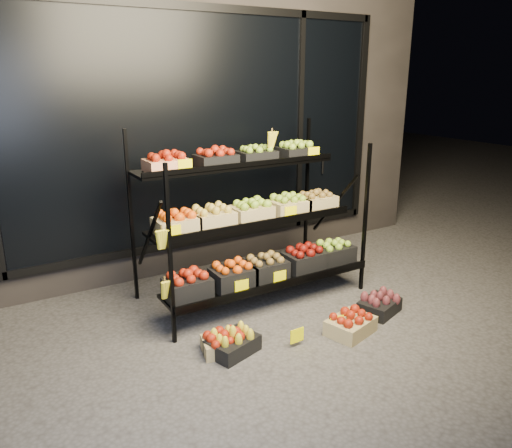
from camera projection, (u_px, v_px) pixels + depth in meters
ground at (289, 320)px, 4.49m from camera, size 24.00×24.00×0.00m
building at (171, 106)px, 6.10m from camera, size 6.00×2.08×3.50m
display_rack at (253, 221)px, 4.75m from camera, size 2.18×1.02×1.70m
tag_floor_a at (297, 340)px, 4.05m from camera, size 0.13×0.01×0.12m
tag_floor_b at (336, 327)px, 4.26m from camera, size 0.13×0.01×0.12m
floor_crate_left at (224, 342)px, 3.97m from camera, size 0.39×0.33×0.18m
floor_crate_midleft at (233, 342)px, 3.95m from camera, size 0.45×0.38×0.20m
floor_crate_midright at (351, 323)px, 4.25m from camera, size 0.46×0.39×0.20m
floor_crate_right at (379, 304)px, 4.61m from camera, size 0.44×0.38×0.19m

